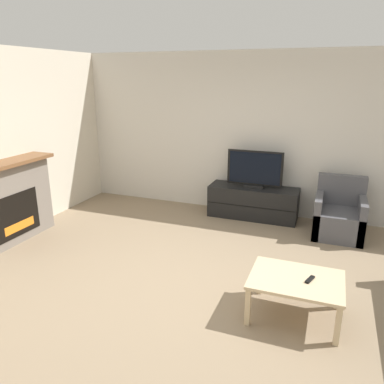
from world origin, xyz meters
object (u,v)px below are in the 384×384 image
object	(u,v)px
tv	(255,170)
coffee_table	(296,283)
remote	(310,279)
fireplace	(8,202)
tv_stand	(253,202)
armchair	(339,217)

from	to	relation	value
tv	coffee_table	world-z (taller)	tv
coffee_table	remote	xyz separation A→B (m)	(0.12, 0.01, 0.06)
fireplace	remote	xyz separation A→B (m)	(4.13, -0.38, -0.16)
tv_stand	remote	distance (m)	2.79
fireplace	coffee_table	bearing A→B (deg)	-5.50
tv	fireplace	bearing A→B (deg)	-144.27
fireplace	tv	world-z (taller)	fireplace
tv	remote	distance (m)	2.81
fireplace	tv_stand	distance (m)	3.76
tv	armchair	distance (m)	1.47
fireplace	tv_stand	world-z (taller)	fireplace
fireplace	coffee_table	distance (m)	4.03
tv_stand	armchair	distance (m)	1.38
fireplace	coffee_table	xyz separation A→B (m)	(4.00, -0.39, -0.23)
coffee_table	fireplace	bearing A→B (deg)	174.50
armchair	remote	xyz separation A→B (m)	(-0.26, -2.31, 0.15)
fireplace	armchair	size ratio (longest dim) A/B	1.73
tv	armchair	size ratio (longest dim) A/B	1.06
tv_stand	coffee_table	world-z (taller)	tv_stand
armchair	coffee_table	world-z (taller)	armchair
tv	remote	xyz separation A→B (m)	(1.08, -2.57, -0.38)
fireplace	armchair	xyz separation A→B (m)	(4.39, 1.93, -0.31)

